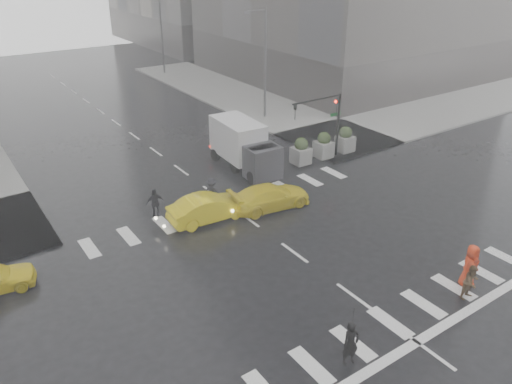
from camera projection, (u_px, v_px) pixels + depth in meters
ground at (295, 253)px, 23.93m from camera, size 120.00×120.00×0.00m
sidewalk_ne at (342, 103)px, 46.74m from camera, size 35.00×35.00×0.15m
road_markings at (295, 253)px, 23.93m from camera, size 18.00×48.00×0.01m
traffic_signal_pole at (328, 115)px, 33.01m from camera, size 4.45×0.42×4.50m
street_lamp_near at (264, 60)px, 40.58m from camera, size 2.15×0.22×9.00m
street_lamp_far at (160, 30)px, 55.38m from camera, size 2.15×0.22×9.00m
planter_west at (301, 152)px, 33.12m from camera, size 1.10×1.10×1.80m
planter_mid at (324, 145)px, 34.13m from camera, size 1.10×1.10×1.80m
planter_east at (345, 140)px, 35.15m from camera, size 1.10×1.10×1.80m
pedestrian_black at (353, 328)px, 16.91m from camera, size 1.14×1.15×2.43m
pedestrian_brown at (471, 282)px, 20.54m from camera, size 0.78×0.62×1.56m
pedestrian_orange at (470, 266)px, 21.26m from camera, size 0.97×0.63×1.96m
pedestrian_far_a at (155, 203)px, 26.81m from camera, size 1.06×0.76×1.66m
pedestrian_far_b at (212, 192)px, 28.00m from camera, size 1.22×1.11×1.66m
taxi_mid at (209, 208)px, 26.53m from camera, size 4.46×1.80×1.44m
taxi_rear at (270, 197)px, 27.81m from camera, size 4.33×2.37×1.36m
box_truck at (244, 145)px, 32.41m from camera, size 2.16×5.77×3.07m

